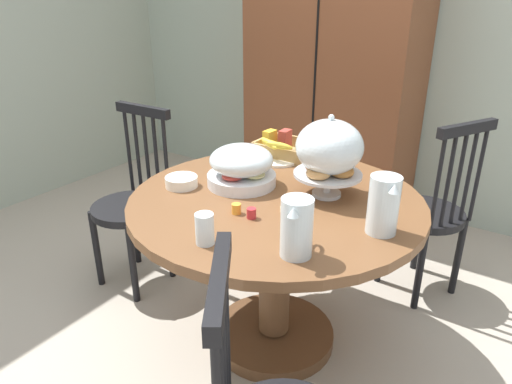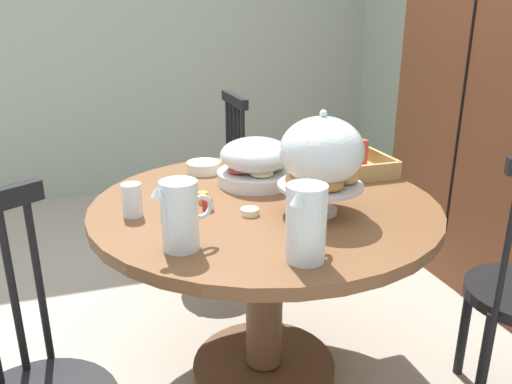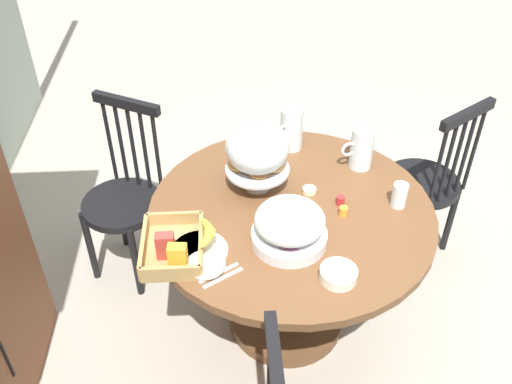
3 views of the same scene
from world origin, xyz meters
TOP-DOWN VIEW (x-y plane):
  - ground_plane at (0.00, 0.00)m, footprint 10.00×10.00m
  - wall_left at (-2.43, 0.36)m, footprint 0.06×4.32m
  - wooden_armoire at (-0.38, 1.50)m, footprint 1.18×0.60m
  - dining_table at (0.05, 0.06)m, footprint 1.21×1.21m
  - windsor_chair_facing_door at (-0.85, 0.08)m, footprint 0.40×0.40m
  - pastry_stand_with_dome at (0.22, 0.20)m, footprint 0.28×0.28m
  - fruit_platter_covered at (-0.14, 0.09)m, footprint 0.30×0.30m
  - orange_juice_pitcher at (0.52, 0.02)m, footprint 0.15×0.15m
  - milk_pitcher at (0.34, -0.29)m, footprint 0.10×0.18m
  - cereal_basket at (-0.19, 0.53)m, footprint 0.32×0.30m
  - china_plate_large at (-0.18, 0.44)m, footprint 0.22×0.22m
  - china_plate_small at (-0.26, 0.42)m, footprint 0.15×0.15m
  - cereal_bowl at (-0.35, -0.07)m, footprint 0.14×0.14m
  - drinking_glass at (0.05, -0.39)m, footprint 0.06×0.06m
  - butter_dish at (0.16, -0.03)m, footprint 0.06×0.06m
  - jam_jar_strawberry at (0.08, -0.15)m, footprint 0.04×0.04m
  - jam_jar_apricot at (0.01, -0.15)m, footprint 0.04×0.04m
  - table_knife at (-0.30, 0.37)m, footprint 0.10×0.15m
  - dinner_fork at (-0.32, 0.36)m, footprint 0.10×0.15m
  - soup_spoon at (-0.06, 0.52)m, footprint 0.10×0.15m

SIDE VIEW (x-z plane):
  - ground_plane at x=0.00m, z-range 0.00..0.00m
  - windsor_chair_facing_door at x=-0.85m, z-range -0.03..0.94m
  - dining_table at x=0.05m, z-range 0.16..0.90m
  - table_knife at x=-0.30m, z-range 0.74..0.75m
  - dinner_fork at x=-0.32m, z-range 0.74..0.75m
  - soup_spoon at x=-0.06m, z-range 0.74..0.75m
  - china_plate_large at x=-0.18m, z-range 0.74..0.75m
  - butter_dish at x=0.16m, z-range 0.74..0.76m
  - china_plate_small at x=-0.26m, z-range 0.75..0.76m
  - jam_jar_strawberry at x=0.08m, z-range 0.74..0.78m
  - jam_jar_apricot at x=0.01m, z-range 0.74..0.78m
  - cereal_bowl at x=-0.35m, z-range 0.74..0.78m
  - cereal_basket at x=-0.19m, z-range 0.72..0.84m
  - drinking_glass at x=0.05m, z-range 0.74..0.85m
  - fruit_platter_covered at x=-0.14m, z-range 0.74..0.92m
  - milk_pitcher at x=0.34m, z-range 0.73..0.93m
  - orange_juice_pitcher at x=0.52m, z-range 0.73..0.94m
  - pastry_stand_with_dome at x=0.22m, z-range 0.77..1.11m
  - wooden_armoire at x=-0.38m, z-range 0.00..1.96m
  - wall_left at x=-2.43m, z-range 0.00..2.60m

